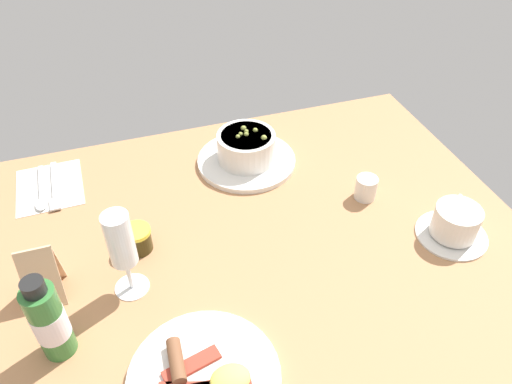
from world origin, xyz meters
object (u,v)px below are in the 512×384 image
(coffee_cup, at_px, (455,224))
(sauce_bottle_green, at_px, (49,321))
(creamer_jug, at_px, (366,188))
(jam_jar, at_px, (138,239))
(wine_glass, at_px, (121,244))
(breakfast_plate, at_px, (205,377))
(menu_card, at_px, (41,272))
(porridge_bowl, at_px, (246,150))
(cutlery_setting, at_px, (49,188))

(coffee_cup, bearing_deg, sauce_bottle_green, 1.73)
(coffee_cup, height_order, creamer_jug, coffee_cup)
(jam_jar, bearing_deg, creamer_jug, -179.95)
(jam_jar, bearing_deg, wine_glass, 73.95)
(breakfast_plate, height_order, menu_card, menu_card)
(creamer_jug, relative_size, wine_glass, 0.32)
(creamer_jug, distance_m, sauce_bottle_green, 0.65)
(menu_card, bearing_deg, sauce_bottle_green, 97.93)
(sauce_bottle_green, xyz_separation_m, breakfast_plate, (-0.20, 0.12, -0.06))
(jam_jar, height_order, breakfast_plate, jam_jar)
(sauce_bottle_green, bearing_deg, creamer_jug, -164.21)
(coffee_cup, distance_m, sauce_bottle_green, 0.73)
(porridge_bowl, xyz_separation_m, menu_card, (0.44, 0.25, 0.02))
(menu_card, bearing_deg, porridge_bowl, -150.12)
(creamer_jug, xyz_separation_m, breakfast_plate, (0.42, 0.30, -0.02))
(porridge_bowl, distance_m, menu_card, 0.50)
(creamer_jug, bearing_deg, cutlery_setting, -20.40)
(jam_jar, height_order, sauce_bottle_green, sauce_bottle_green)
(jam_jar, bearing_deg, coffee_cup, 165.27)
(cutlery_setting, relative_size, creamer_jug, 3.04)
(cutlery_setting, relative_size, menu_card, 1.51)
(sauce_bottle_green, bearing_deg, coffee_cup, -178.27)
(coffee_cup, bearing_deg, cutlery_setting, -27.65)
(porridge_bowl, bearing_deg, breakfast_plate, 66.23)
(sauce_bottle_green, relative_size, breakfast_plate, 0.71)
(cutlery_setting, height_order, jam_jar, jam_jar)
(porridge_bowl, xyz_separation_m, jam_jar, (0.27, 0.19, -0.01))
(jam_jar, relative_size, breakfast_plate, 0.23)
(cutlery_setting, relative_size, wine_glass, 0.98)
(wine_glass, bearing_deg, menu_card, -12.96)
(creamer_jug, distance_m, jam_jar, 0.47)
(wine_glass, height_order, jam_jar, wine_glass)
(cutlery_setting, height_order, sauce_bottle_green, sauce_bottle_green)
(jam_jar, relative_size, menu_card, 0.47)
(coffee_cup, bearing_deg, menu_card, -7.33)
(jam_jar, bearing_deg, breakfast_plate, 100.56)
(cutlery_setting, bearing_deg, porridge_bowl, 174.20)
(creamer_jug, distance_m, breakfast_plate, 0.51)
(creamer_jug, height_order, breakfast_plate, creamer_jug)
(wine_glass, height_order, sauce_bottle_green, wine_glass)
(menu_card, bearing_deg, coffee_cup, 172.67)
(sauce_bottle_green, distance_m, breakfast_plate, 0.25)
(wine_glass, height_order, breakfast_plate, wine_glass)
(jam_jar, bearing_deg, sauce_bottle_green, 50.01)
(coffee_cup, xyz_separation_m, breakfast_plate, (0.53, 0.15, -0.02))
(cutlery_setting, height_order, menu_card, menu_card)
(cutlery_setting, distance_m, wine_glass, 0.37)
(cutlery_setting, bearing_deg, sauce_bottle_green, 92.11)
(porridge_bowl, relative_size, menu_card, 2.00)
(creamer_jug, bearing_deg, breakfast_plate, 35.51)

